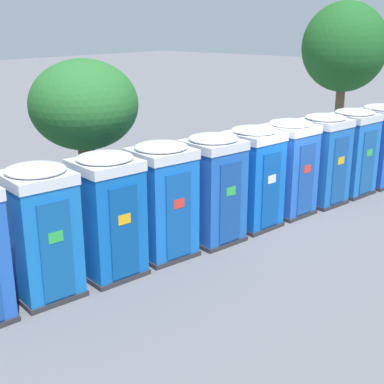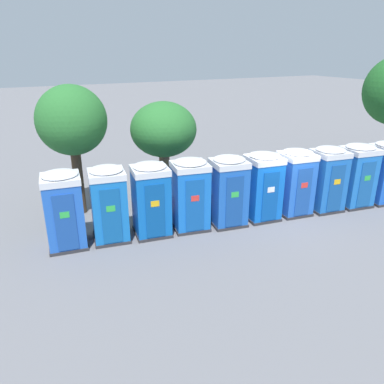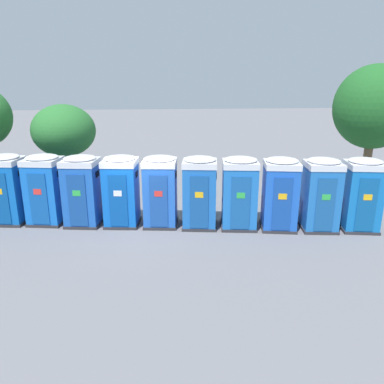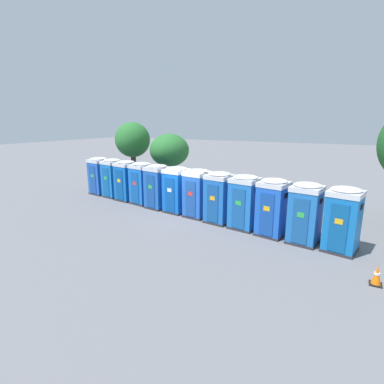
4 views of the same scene
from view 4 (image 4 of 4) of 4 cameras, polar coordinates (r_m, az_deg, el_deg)
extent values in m
plane|color=slate|center=(16.37, -0.96, -4.17)|extent=(120.00, 120.00, 0.00)
cube|color=#2D2D33|center=(21.82, -16.97, -0.16)|extent=(1.34, 1.34, 0.10)
cube|color=blue|center=(21.60, -17.16, 2.67)|extent=(1.27, 1.28, 2.10)
cube|color=#1A479A|center=(21.28, -18.40, 2.22)|extent=(0.62, 0.11, 1.85)
cube|color=green|center=(21.22, -18.50, 2.94)|extent=(0.28, 0.04, 0.20)
cube|color=black|center=(21.03, -16.35, 4.48)|extent=(0.07, 0.36, 0.20)
cube|color=silver|center=(21.43, -17.37, 5.70)|extent=(1.31, 1.32, 0.20)
ellipsoid|color=silver|center=(21.41, -17.40, 6.09)|extent=(1.25, 1.25, 0.18)
cube|color=#2D2D33|center=(20.75, -14.62, -0.70)|extent=(1.34, 1.37, 0.10)
cube|color=blue|center=(20.52, -14.80, 2.29)|extent=(1.28, 1.30, 2.10)
cube|color=#10539A|center=(20.19, -16.10, 1.81)|extent=(0.60, 0.13, 1.85)
cube|color=green|center=(20.13, -16.19, 2.57)|extent=(0.28, 0.05, 0.20)
cube|color=black|center=(19.95, -13.94, 4.18)|extent=(0.08, 0.36, 0.20)
cube|color=silver|center=(20.34, -14.99, 5.47)|extent=(1.31, 1.34, 0.20)
ellipsoid|color=silver|center=(20.32, -15.02, 5.89)|extent=(1.25, 1.28, 0.18)
cube|color=#2D2D33|center=(19.66, -12.21, -1.33)|extent=(1.36, 1.36, 0.10)
cube|color=blue|center=(19.42, -12.37, 1.81)|extent=(1.29, 1.29, 2.10)
cube|color=#0C4994|center=(19.06, -13.68, 1.30)|extent=(0.63, 0.12, 1.85)
cube|color=yellow|center=(19.00, -13.77, 2.10)|extent=(0.28, 0.05, 0.20)
cube|color=black|center=(18.85, -11.32, 3.80)|extent=(0.08, 0.36, 0.20)
cube|color=silver|center=(19.23, -12.54, 5.17)|extent=(1.33, 1.33, 0.20)
ellipsoid|color=silver|center=(19.21, -12.56, 5.61)|extent=(1.27, 1.27, 0.18)
cube|color=#2D2D33|center=(18.66, -9.34, -1.99)|extent=(1.41, 1.40, 0.10)
cube|color=blue|center=(18.41, -9.47, 1.32)|extent=(1.34, 1.33, 2.10)
cube|color=#114FA2|center=(18.05, -10.85, 0.78)|extent=(0.63, 0.14, 1.85)
cube|color=red|center=(17.98, -10.93, 1.62)|extent=(0.28, 0.06, 0.20)
cube|color=black|center=(17.84, -8.30, 3.38)|extent=(0.09, 0.36, 0.20)
cube|color=silver|center=(18.21, -9.61, 4.86)|extent=(1.38, 1.37, 0.20)
ellipsoid|color=silver|center=(18.19, -9.63, 5.33)|extent=(1.32, 1.30, 0.18)
cube|color=#2D2D33|center=(17.63, -6.47, -2.80)|extent=(1.38, 1.37, 0.10)
cube|color=blue|center=(17.36, -6.57, 0.69)|extent=(1.32, 1.31, 2.10)
cube|color=#164594|center=(16.97, -7.94, 0.09)|extent=(0.63, 0.13, 1.85)
cube|color=green|center=(16.90, -8.01, 0.99)|extent=(0.28, 0.05, 0.20)
cube|color=black|center=(16.81, -5.20, 2.86)|extent=(0.08, 0.36, 0.20)
cube|color=silver|center=(17.15, -6.67, 4.44)|extent=(1.36, 1.35, 0.20)
ellipsoid|color=silver|center=(17.12, -6.68, 4.93)|extent=(1.29, 1.28, 0.18)
cube|color=#2D2D33|center=(16.75, -2.93, -3.60)|extent=(1.33, 1.34, 0.10)
cube|color=blue|center=(16.47, -2.97, 0.06)|extent=(1.27, 1.28, 2.10)
cube|color=#0C49A2|center=(16.05, -4.29, -0.59)|extent=(0.62, 0.11, 1.85)
cube|color=white|center=(15.97, -4.35, 0.36)|extent=(0.28, 0.04, 0.20)
cube|color=black|center=(15.96, -1.40, 2.35)|extent=(0.07, 0.36, 0.20)
cube|color=silver|center=(16.24, -3.02, 4.02)|extent=(1.31, 1.32, 0.20)
ellipsoid|color=silver|center=(16.22, -3.03, 4.54)|extent=(1.24, 1.25, 0.18)
cube|color=#2D2D33|center=(15.94, 0.96, -4.48)|extent=(1.33, 1.35, 0.10)
cube|color=blue|center=(15.64, 0.98, -0.64)|extent=(1.26, 1.28, 2.10)
cube|color=#1B4A9F|center=(15.20, -0.31, -1.34)|extent=(0.61, 0.11, 1.85)
cube|color=red|center=(15.12, -0.35, -0.35)|extent=(0.28, 0.05, 0.20)
cube|color=black|center=(15.16, 2.74, 1.75)|extent=(0.07, 0.36, 0.20)
cube|color=silver|center=(15.40, 1.00, 3.52)|extent=(1.30, 1.32, 0.20)
ellipsoid|color=silver|center=(15.37, 1.00, 4.07)|extent=(1.24, 1.26, 0.18)
cube|color=#2D2D33|center=(15.14, 5.08, -5.51)|extent=(1.37, 1.37, 0.10)
cube|color=blue|center=(14.82, 5.17, -1.48)|extent=(1.30, 1.30, 2.10)
cube|color=#154C96|center=(14.37, 3.91, -2.25)|extent=(0.62, 0.13, 1.85)
cube|color=yellow|center=(14.28, 3.89, -1.20)|extent=(0.28, 0.05, 0.20)
cube|color=black|center=(14.36, 7.19, 1.00)|extent=(0.08, 0.36, 0.20)
cube|color=silver|center=(14.57, 5.27, 2.90)|extent=(1.34, 1.34, 0.20)
ellipsoid|color=silver|center=(14.54, 5.28, 3.48)|extent=(1.27, 1.27, 0.18)
cube|color=#2D2D33|center=(14.48, 9.77, -6.54)|extent=(1.40, 1.37, 0.10)
cube|color=blue|center=(14.15, 9.94, -2.35)|extent=(1.33, 1.30, 2.10)
cube|color=#17539C|center=(13.67, 8.79, -3.19)|extent=(0.64, 0.13, 1.85)
cube|color=green|center=(13.58, 8.80, -2.09)|extent=(0.28, 0.05, 0.20)
cube|color=black|center=(13.72, 12.27, 0.22)|extent=(0.08, 0.36, 0.20)
cube|color=silver|center=(13.89, 10.13, 2.23)|extent=(1.37, 1.34, 0.20)
ellipsoid|color=silver|center=(13.86, 10.16, 2.84)|extent=(1.30, 1.28, 0.18)
cube|color=#2D2D33|center=(13.89, 14.80, -7.67)|extent=(1.38, 1.40, 0.10)
cube|color=blue|center=(13.54, 15.08, -3.32)|extent=(1.32, 1.33, 2.10)
cube|color=#16459F|center=(13.06, 13.98, -4.23)|extent=(0.61, 0.14, 1.85)
cube|color=yellow|center=(12.96, 14.02, -3.09)|extent=(0.28, 0.06, 0.20)
cube|color=black|center=(13.14, 17.54, -0.67)|extent=(0.09, 0.36, 0.20)
cube|color=silver|center=(13.27, 15.37, 1.44)|extent=(1.36, 1.37, 0.20)
ellipsoid|color=silver|center=(13.24, 15.41, 2.08)|extent=(1.29, 1.30, 0.18)
cube|color=#2D2D33|center=(13.46, 20.31, -8.78)|extent=(1.33, 1.35, 0.10)
cube|color=blue|center=(13.10, 20.70, -4.31)|extent=(1.27, 1.29, 2.10)
cube|color=#185295|center=(12.58, 19.90, -5.32)|extent=(0.61, 0.12, 1.85)
cube|color=green|center=(12.48, 19.98, -4.14)|extent=(0.28, 0.05, 0.20)
cube|color=black|center=(12.77, 23.42, -1.56)|extent=(0.08, 0.36, 0.20)
cube|color=silver|center=(12.81, 21.12, 0.60)|extent=(1.31, 1.33, 0.20)
ellipsoid|color=silver|center=(12.78, 21.17, 1.26)|extent=(1.24, 1.26, 0.18)
cube|color=#2D2D33|center=(13.22, 26.23, -9.76)|extent=(1.40, 1.40, 0.10)
cube|color=blue|center=(12.85, 26.73, -5.22)|extent=(1.33, 1.34, 2.10)
cube|color=#0F5395|center=(12.33, 26.06, -6.28)|extent=(0.62, 0.15, 1.85)
cube|color=yellow|center=(12.23, 26.17, -5.08)|extent=(0.28, 0.06, 0.20)
cube|color=black|center=(12.56, 29.64, -2.47)|extent=(0.09, 0.36, 0.20)
cube|color=silver|center=(12.56, 27.28, -0.23)|extent=(1.37, 1.38, 0.20)
ellipsoid|color=silver|center=(12.53, 27.35, 0.43)|extent=(1.30, 1.31, 0.18)
cylinder|color=brown|center=(20.47, -4.23, 2.87)|extent=(0.43, 0.43, 2.44)
ellipsoid|color=#286B2D|center=(20.22, -4.32, 7.94)|extent=(2.62, 2.62, 2.18)
cylinder|color=#4C3826|center=(22.72, -11.01, 4.32)|extent=(0.37, 0.37, 2.92)
ellipsoid|color=#286B2D|center=(22.49, -11.25, 9.75)|extent=(2.52, 2.52, 2.53)
cube|color=black|center=(11.22, 31.56, -14.71)|extent=(0.36, 0.36, 0.04)
cone|color=orange|center=(11.08, 31.77, -13.24)|extent=(0.28, 0.28, 0.60)
cylinder|color=white|center=(11.07, 31.79, -13.10)|extent=(0.17, 0.17, 0.07)
camera|label=1|loc=(20.18, -43.14, 9.88)|focal=50.00mm
camera|label=2|loc=(17.03, -51.61, 12.15)|focal=35.00mm
camera|label=3|loc=(7.33, -57.17, 7.92)|focal=35.00mm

